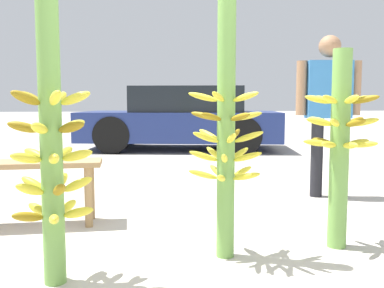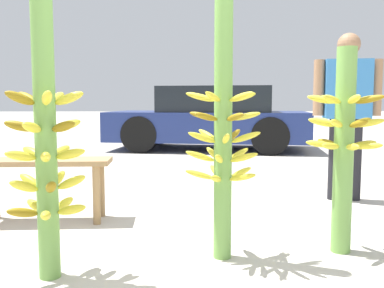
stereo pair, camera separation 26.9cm
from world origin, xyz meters
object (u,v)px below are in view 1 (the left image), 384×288
at_px(vendor_person, 328,102).
at_px(market_bench, 32,174).
at_px(banana_stalk_left, 51,146).
at_px(parked_car, 182,119).
at_px(banana_stalk_center, 226,127).
at_px(banana_stalk_right, 340,143).

relative_size(vendor_person, market_bench, 1.52).
distance_m(banana_stalk_left, parked_car, 6.50).
bearing_deg(banana_stalk_left, parked_car, 77.25).
height_order(vendor_person, market_bench, vendor_person).
relative_size(banana_stalk_left, market_bench, 1.43).
relative_size(banana_stalk_center, banana_stalk_right, 1.27).
xyz_separation_m(banana_stalk_right, market_bench, (-2.12, 0.80, -0.29)).
bearing_deg(banana_stalk_right, banana_stalk_center, -174.77).
distance_m(vendor_person, market_bench, 2.86).
bearing_deg(vendor_person, market_bench, -157.22).
bearing_deg(banana_stalk_left, vendor_person, 36.96).
distance_m(banana_stalk_right, market_bench, 2.28).
xyz_separation_m(banana_stalk_left, vendor_person, (2.37, 1.78, 0.23)).
bearing_deg(banana_stalk_left, market_bench, 107.57).
bearing_deg(banana_stalk_center, parked_car, 85.76).
height_order(banana_stalk_right, parked_car, banana_stalk_right).
bearing_deg(banana_stalk_center, banana_stalk_right, 5.23).
height_order(market_bench, parked_car, parked_car).
relative_size(banana_stalk_center, vendor_person, 1.02).
xyz_separation_m(vendor_person, market_bench, (-2.72, -0.65, -0.56)).
bearing_deg(market_bench, vendor_person, 12.53).
distance_m(market_bench, parked_car, 5.51).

